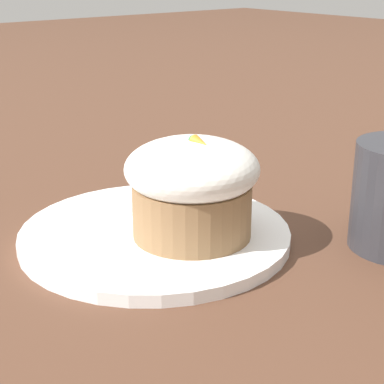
{
  "coord_description": "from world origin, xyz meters",
  "views": [
    {
      "loc": [
        0.42,
        -0.3,
        0.23
      ],
      "look_at": [
        0.03,
        0.02,
        0.05
      ],
      "focal_mm": 60.0,
      "sensor_mm": 36.0,
      "label": 1
    }
  ],
  "objects": [
    {
      "name": "spoon",
      "position": [
        -0.02,
        0.02,
        0.01
      ],
      "size": [
        0.13,
        0.09,
        0.01
      ],
      "color": "silver",
      "rests_on": "dessert_plate"
    },
    {
      "name": "ground_plane",
      "position": [
        0.0,
        0.0,
        0.0
      ],
      "size": [
        4.0,
        4.0,
        0.0
      ],
      "primitive_type": "plane",
      "color": "#513323"
    },
    {
      "name": "carrot_cake",
      "position": [
        0.03,
        0.02,
        0.05
      ],
      "size": [
        0.11,
        0.11,
        0.09
      ],
      "color": "olive",
      "rests_on": "dessert_plate"
    },
    {
      "name": "dessert_plate",
      "position": [
        0.0,
        0.0,
        0.01
      ],
      "size": [
        0.23,
        0.23,
        0.01
      ],
      "color": "white",
      "rests_on": "ground_plane"
    }
  ]
}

